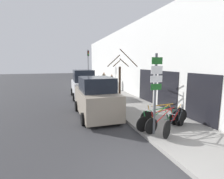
{
  "coord_description": "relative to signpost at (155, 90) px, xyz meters",
  "views": [
    {
      "loc": [
        -2.28,
        -3.39,
        3.01
      ],
      "look_at": [
        0.64,
        5.81,
        1.55
      ],
      "focal_mm": 28.0,
      "sensor_mm": 36.0,
      "label": 1
    }
  ],
  "objects": [
    {
      "name": "ground_plane",
      "position": [
        -1.39,
        8.65,
        -1.97
      ],
      "size": [
        80.0,
        80.0,
        0.0
      ],
      "primitive_type": "plane",
      "color": "#333335"
    },
    {
      "name": "sidewalk_curb",
      "position": [
        1.21,
        11.45,
        -1.89
      ],
      "size": [
        3.2,
        32.0,
        0.15
      ],
      "color": "gray",
      "rests_on": "ground"
    },
    {
      "name": "building_facade",
      "position": [
        2.96,
        11.36,
        1.26
      ],
      "size": [
        0.23,
        32.0,
        6.5
      ],
      "color": "silver",
      "rests_on": "ground"
    },
    {
      "name": "signpost",
      "position": [
        0.0,
        0.0,
        0.0
      ],
      "size": [
        0.52,
        0.12,
        3.23
      ],
      "color": "#595B60",
      "rests_on": "sidewalk_curb"
    },
    {
      "name": "bicycle_0",
      "position": [
        0.99,
        -0.04,
        -1.41
      ],
      "size": [
        2.11,
        1.41,
        0.96
      ],
      "rotation": [
        0.0,
        0.0,
        2.15
      ],
      "color": "black",
      "rests_on": "sidewalk_curb"
    },
    {
      "name": "bicycle_1",
      "position": [
        0.76,
        0.26,
        -1.42
      ],
      "size": [
        2.42,
        0.74,
        0.94
      ],
      "rotation": [
        0.0,
        0.0,
        1.83
      ],
      "color": "black",
      "rests_on": "sidewalk_curb"
    },
    {
      "name": "bicycle_2",
      "position": [
        0.58,
        0.48,
        -1.42
      ],
      "size": [
        2.47,
        0.56,
        0.93
      ],
      "rotation": [
        0.0,
        0.0,
        1.74
      ],
      "color": "black",
      "rests_on": "sidewalk_curb"
    },
    {
      "name": "bicycle_3",
      "position": [
        1.08,
        0.89,
        -1.4
      ],
      "size": [
        2.39,
        0.44,
        0.98
      ],
      "rotation": [
        0.0,
        0.0,
        1.48
      ],
      "color": "black",
      "rests_on": "sidewalk_curb"
    },
    {
      "name": "parked_car_0",
      "position": [
        -1.59,
        3.62,
        -0.94
      ],
      "size": [
        2.12,
        4.39,
        2.24
      ],
      "rotation": [
        0.0,
        0.0,
        0.01
      ],
      "color": "gray",
      "rests_on": "ground"
    },
    {
      "name": "parked_car_1",
      "position": [
        -1.47,
        9.31,
        -0.88
      ],
      "size": [
        2.1,
        4.21,
        2.43
      ],
      "rotation": [
        0.0,
        0.0,
        -0.02
      ],
      "color": "silver",
      "rests_on": "ground"
    },
    {
      "name": "pedestrian_near",
      "position": [
        1.92,
        11.8,
        -0.86
      ],
      "size": [
        0.43,
        0.37,
        1.66
      ],
      "rotation": [
        0.0,
        0.0,
        -0.18
      ],
      "color": "#1E2338",
      "rests_on": "sidewalk_curb"
    },
    {
      "name": "pedestrian_far",
      "position": [
        1.57,
        13.69,
        -0.78
      ],
      "size": [
        0.46,
        0.4,
        1.8
      ],
      "rotation": [
        0.0,
        0.0,
        2.84
      ],
      "color": "#333338",
      "rests_on": "sidewalk_curb"
    },
    {
      "name": "street_tree",
      "position": [
        0.13,
        4.35,
        -0.13
      ],
      "size": [
        1.73,
        1.2,
        3.74
      ],
      "color": "#4C3828",
      "rests_on": "sidewalk_curb"
    },
    {
      "name": "traffic_light",
      "position": [
        0.12,
        15.68,
        1.07
      ],
      "size": [
        0.2,
        0.3,
        4.5
      ],
      "color": "#595B60",
      "rests_on": "sidewalk_curb"
    }
  ]
}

